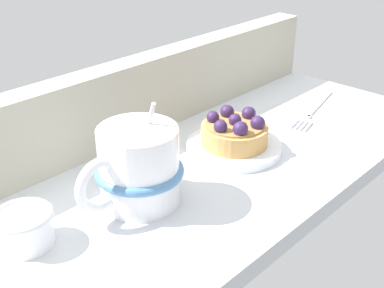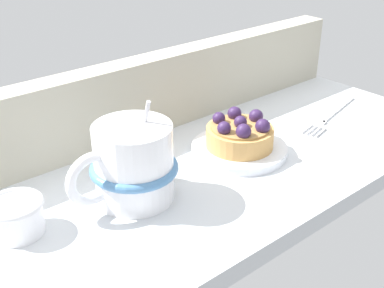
{
  "view_description": "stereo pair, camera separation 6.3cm",
  "coord_description": "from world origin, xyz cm",
  "px_view_note": "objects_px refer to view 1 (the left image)",
  "views": [
    {
      "loc": [
        -43.53,
        -38.51,
        33.0
      ],
      "look_at": [
        -2.71,
        -0.13,
        4.25
      ],
      "focal_mm": 47.91,
      "sensor_mm": 36.0,
      "label": 1
    },
    {
      "loc": [
        -38.97,
        -42.84,
        33.0
      ],
      "look_at": [
        -2.71,
        -0.13,
        4.25
      ],
      "focal_mm": 47.91,
      "sensor_mm": 36.0,
      "label": 2
    }
  ],
  "objects_px": {
    "dessert_fork": "(316,109)",
    "dessert_plate": "(233,147)",
    "raspberry_tart": "(234,131)",
    "sugar_bowl": "(24,227)",
    "coffee_mug": "(140,169)"
  },
  "relations": [
    {
      "from": "dessert_plate",
      "to": "raspberry_tart",
      "type": "distance_m",
      "value": 0.02
    },
    {
      "from": "dessert_plate",
      "to": "raspberry_tart",
      "type": "height_order",
      "value": "raspberry_tart"
    },
    {
      "from": "dessert_fork",
      "to": "dessert_plate",
      "type": "bearing_deg",
      "value": 177.0
    },
    {
      "from": "raspberry_tart",
      "to": "sugar_bowl",
      "type": "relative_size",
      "value": 1.49
    },
    {
      "from": "coffee_mug",
      "to": "dessert_fork",
      "type": "relative_size",
      "value": 0.78
    },
    {
      "from": "raspberry_tart",
      "to": "dessert_fork",
      "type": "xyz_separation_m",
      "value": [
        0.2,
        -0.01,
        -0.03
      ]
    },
    {
      "from": "dessert_plate",
      "to": "coffee_mug",
      "type": "height_order",
      "value": "coffee_mug"
    },
    {
      "from": "raspberry_tart",
      "to": "coffee_mug",
      "type": "relative_size",
      "value": 0.67
    },
    {
      "from": "raspberry_tart",
      "to": "coffee_mug",
      "type": "distance_m",
      "value": 0.17
    },
    {
      "from": "dessert_fork",
      "to": "raspberry_tart",
      "type": "bearing_deg",
      "value": 177.1
    },
    {
      "from": "dessert_plate",
      "to": "coffee_mug",
      "type": "xyz_separation_m",
      "value": [
        -0.17,
        -0.0,
        0.04
      ]
    },
    {
      "from": "dessert_plate",
      "to": "coffee_mug",
      "type": "distance_m",
      "value": 0.18
    },
    {
      "from": "coffee_mug",
      "to": "sugar_bowl",
      "type": "relative_size",
      "value": 2.24
    },
    {
      "from": "dessert_fork",
      "to": "sugar_bowl",
      "type": "xyz_separation_m",
      "value": [
        -0.5,
        0.03,
        0.02
      ]
    },
    {
      "from": "raspberry_tart",
      "to": "dessert_fork",
      "type": "height_order",
      "value": "raspberry_tart"
    }
  ]
}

